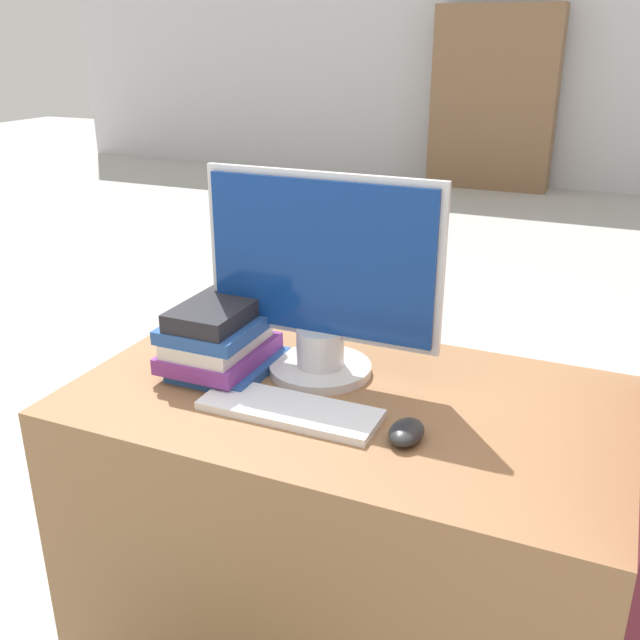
{
  "coord_description": "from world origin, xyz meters",
  "views": [
    {
      "loc": [
        0.47,
        -0.89,
        1.43
      ],
      "look_at": [
        -0.04,
        0.3,
        0.91
      ],
      "focal_mm": 40.0,
      "sensor_mm": 36.0,
      "label": 1
    }
  ],
  "objects_px": {
    "monitor": "(321,281)",
    "keyboard": "(290,410)",
    "mouse": "(406,432)",
    "book_stack": "(220,338)"
  },
  "relations": [
    {
      "from": "monitor",
      "to": "keyboard",
      "type": "xyz_separation_m",
      "value": [
        0.02,
        -0.19,
        -0.2
      ]
    },
    {
      "from": "keyboard",
      "to": "monitor",
      "type": "bearing_deg",
      "value": 95.22
    },
    {
      "from": "mouse",
      "to": "book_stack",
      "type": "bearing_deg",
      "value": 164.83
    },
    {
      "from": "mouse",
      "to": "monitor",
      "type": "bearing_deg",
      "value": 142.46
    },
    {
      "from": "keyboard",
      "to": "book_stack",
      "type": "height_order",
      "value": "book_stack"
    },
    {
      "from": "keyboard",
      "to": "mouse",
      "type": "height_order",
      "value": "mouse"
    },
    {
      "from": "mouse",
      "to": "keyboard",
      "type": "bearing_deg",
      "value": 178.77
    },
    {
      "from": "mouse",
      "to": "book_stack",
      "type": "xyz_separation_m",
      "value": [
        -0.46,
        0.13,
        0.06
      ]
    },
    {
      "from": "keyboard",
      "to": "book_stack",
      "type": "distance_m",
      "value": 0.26
    },
    {
      "from": "keyboard",
      "to": "book_stack",
      "type": "relative_size",
      "value": 1.44
    }
  ]
}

